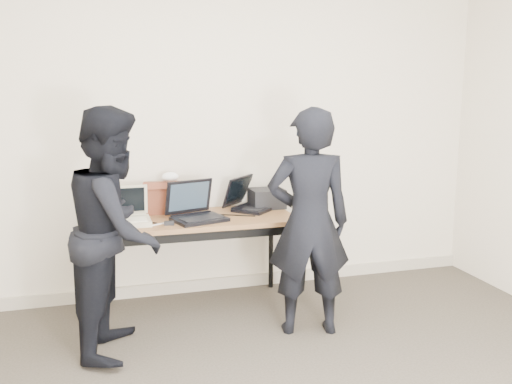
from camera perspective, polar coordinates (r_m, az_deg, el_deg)
name	(u,v)px	position (r m, az deg, el deg)	size (l,w,h in m)	color
room	(336,170)	(2.53, 7.99, 2.18)	(4.60, 4.60, 2.80)	#403A31
desk	(195,225)	(4.37, -6.09, -3.34)	(1.51, 0.66, 0.72)	brown
laptop_beige	(127,216)	(4.25, -12.78, -2.38)	(0.33, 0.32, 0.26)	#B9B094
laptop_center	(195,211)	(4.29, -6.07, -1.88)	(0.46, 0.45, 0.29)	black
laptop_right	(249,202)	(4.62, -0.68, -0.98)	(0.49, 0.49, 0.26)	black
leather_satchel	(167,197)	(4.52, -8.90, -0.50)	(0.38, 0.22, 0.25)	maroon
tissue	(170,177)	(4.50, -8.58, 1.49)	(0.13, 0.10, 0.08)	white
equipment_box	(267,198)	(4.66, 1.10, -0.64)	(0.27, 0.23, 0.15)	black
power_brick	(169,223)	(4.16, -8.68, -3.10)	(0.07, 0.04, 0.03)	black
cables	(185,220)	(4.29, -7.13, -2.75)	(1.00, 0.31, 0.01)	black
person_typist	(309,222)	(3.92, 5.31, -3.05)	(0.57, 0.38, 1.57)	black
person_observer	(116,231)	(3.77, -13.86, -3.79)	(0.77, 0.60, 1.59)	black
baseboard	(224,283)	(4.93, -3.20, -9.04)	(4.50, 0.03, 0.10)	#B4A995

